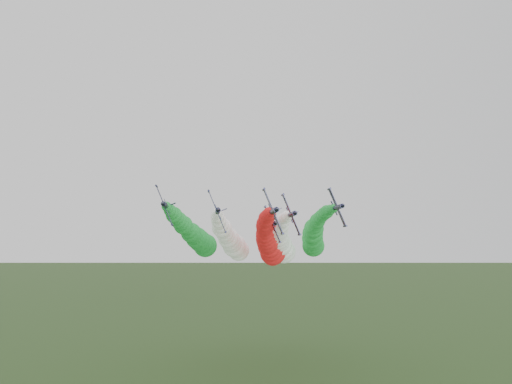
# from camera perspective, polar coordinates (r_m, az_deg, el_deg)

# --- Properties ---
(jet_lead) EXTENTS (13.72, 73.17, 16.68)m
(jet_lead) POSITION_cam_1_polar(r_m,az_deg,el_deg) (139.69, 1.52, -5.86)
(jet_lead) COLOR black
(jet_lead) RESTS_ON ground
(jet_inner_left) EXTENTS (13.08, 72.53, 16.03)m
(jet_inner_left) POSITION_cam_1_polar(r_m,az_deg,el_deg) (145.75, -2.88, -5.56)
(jet_inner_left) COLOR black
(jet_inner_left) RESTS_ON ground
(jet_inner_right) EXTENTS (13.49, 72.94, 16.44)m
(jet_inner_right) POSITION_cam_1_polar(r_m,az_deg,el_deg) (148.64, 2.93, -5.76)
(jet_inner_right) COLOR black
(jet_inner_right) RESTS_ON ground
(jet_outer_left) EXTENTS (13.61, 73.06, 16.56)m
(jet_outer_left) POSITION_cam_1_polar(r_m,az_deg,el_deg) (152.94, -6.99, -5.02)
(jet_outer_left) COLOR black
(jet_outer_left) RESTS_ON ground
(jet_outer_right) EXTENTS (13.50, 72.95, 16.45)m
(jet_outer_right) POSITION_cam_1_polar(r_m,az_deg,el_deg) (157.15, 6.63, -5.06)
(jet_outer_right) COLOR black
(jet_outer_right) RESTS_ON ground
(jet_trail) EXTENTS (13.40, 72.85, 16.35)m
(jet_trail) POSITION_cam_1_polar(r_m,az_deg,el_deg) (162.01, 1.52, -6.35)
(jet_trail) COLOR black
(jet_trail) RESTS_ON ground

